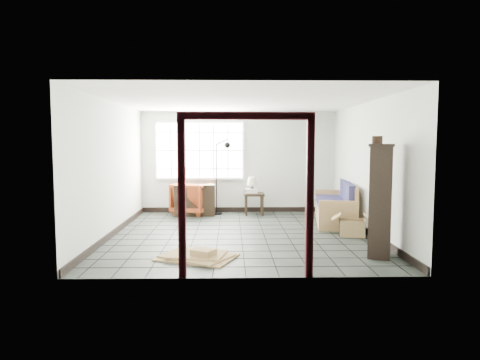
{
  "coord_description": "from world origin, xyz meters",
  "views": [
    {
      "loc": [
        -0.2,
        -8.32,
        1.8
      ],
      "look_at": [
        -0.01,
        0.3,
        1.05
      ],
      "focal_mm": 32.0,
      "sensor_mm": 36.0,
      "label": 1
    }
  ],
  "objects_px": {
    "armchair": "(192,197)",
    "futon_sofa": "(338,208)",
    "tall_shelf": "(381,200)",
    "side_table": "(254,197)"
  },
  "relations": [
    {
      "from": "armchair",
      "to": "tall_shelf",
      "type": "distance_m",
      "value": 5.32
    },
    {
      "from": "tall_shelf",
      "to": "futon_sofa",
      "type": "bearing_deg",
      "value": 110.51
    },
    {
      "from": "armchair",
      "to": "futon_sofa",
      "type": "bearing_deg",
      "value": -178.37
    },
    {
      "from": "armchair",
      "to": "side_table",
      "type": "xyz_separation_m",
      "value": [
        1.55,
        -0.12,
        0.01
      ]
    },
    {
      "from": "futon_sofa",
      "to": "tall_shelf",
      "type": "xyz_separation_m",
      "value": [
        -0.06,
        -2.91,
        0.57
      ]
    },
    {
      "from": "side_table",
      "to": "tall_shelf",
      "type": "xyz_separation_m",
      "value": [
        1.77,
        -4.0,
        0.46
      ]
    },
    {
      "from": "side_table",
      "to": "futon_sofa",
      "type": "bearing_deg",
      "value": -30.68
    },
    {
      "from": "futon_sofa",
      "to": "tall_shelf",
      "type": "bearing_deg",
      "value": -82.01
    },
    {
      "from": "futon_sofa",
      "to": "armchair",
      "type": "xyz_separation_m",
      "value": [
        -3.39,
        1.21,
        0.11
      ]
    },
    {
      "from": "futon_sofa",
      "to": "side_table",
      "type": "distance_m",
      "value": 2.14
    }
  ]
}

